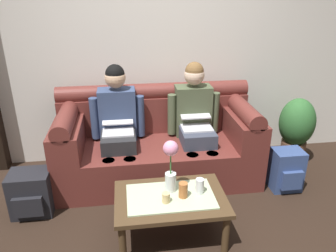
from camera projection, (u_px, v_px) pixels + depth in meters
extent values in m
plane|color=black|center=(174.00, 250.00, 2.61)|extent=(14.00, 14.00, 0.00)
cube|color=silver|center=(151.00, 34.00, 3.59)|extent=(6.00, 0.12, 2.90)
cube|color=maroon|center=(158.00, 160.00, 3.53)|extent=(2.07, 0.88, 0.42)
cube|color=maroon|center=(154.00, 113.00, 3.67)|extent=(2.07, 0.22, 0.40)
cylinder|color=maroon|center=(154.00, 91.00, 3.57)|extent=(2.07, 0.18, 0.18)
cube|color=maroon|center=(69.00, 135.00, 3.28)|extent=(0.28, 0.88, 0.28)
cylinder|color=maroon|center=(66.00, 118.00, 3.21)|extent=(0.18, 0.88, 0.18)
cube|color=maroon|center=(241.00, 125.00, 3.51)|extent=(0.28, 0.88, 0.28)
cylinder|color=maroon|center=(242.00, 109.00, 3.43)|extent=(0.18, 0.88, 0.18)
cube|color=#232326|center=(119.00, 141.00, 3.31)|extent=(0.34, 0.40, 0.15)
cylinder|color=#232326|center=(110.00, 179.00, 3.18)|extent=(0.12, 0.12, 0.42)
cylinder|color=#232326|center=(131.00, 178.00, 3.20)|extent=(0.12, 0.12, 0.42)
cube|color=navy|center=(118.00, 114.00, 3.45)|extent=(0.38, 0.22, 0.54)
cylinder|color=navy|center=(95.00, 118.00, 3.40)|extent=(0.09, 0.09, 0.44)
cylinder|color=navy|center=(140.00, 116.00, 3.46)|extent=(0.09, 0.09, 0.44)
sphere|color=tan|center=(115.00, 78.00, 3.28)|extent=(0.21, 0.21, 0.21)
sphere|color=black|center=(115.00, 74.00, 3.26)|extent=(0.19, 0.19, 0.19)
cube|color=silver|center=(118.00, 132.00, 3.30)|extent=(0.31, 0.22, 0.02)
cube|color=silver|center=(118.00, 117.00, 3.40)|extent=(0.31, 0.20, 0.10)
cube|color=black|center=(118.00, 118.00, 3.39)|extent=(0.27, 0.17, 0.08)
cube|color=#383D4C|center=(197.00, 136.00, 3.41)|extent=(0.34, 0.40, 0.15)
cylinder|color=#383D4C|center=(192.00, 173.00, 3.28)|extent=(0.12, 0.12, 0.42)
cylinder|color=#383D4C|center=(211.00, 172.00, 3.30)|extent=(0.12, 0.12, 0.42)
cube|color=#475138|center=(193.00, 110.00, 3.56)|extent=(0.38, 0.22, 0.54)
cylinder|color=#475138|center=(172.00, 114.00, 3.50)|extent=(0.09, 0.09, 0.44)
cylinder|color=#475138|center=(215.00, 112.00, 3.56)|extent=(0.09, 0.09, 0.44)
sphere|color=beige|center=(194.00, 75.00, 3.38)|extent=(0.21, 0.21, 0.21)
sphere|color=brown|center=(194.00, 71.00, 3.37)|extent=(0.19, 0.19, 0.19)
cube|color=silver|center=(197.00, 128.00, 3.40)|extent=(0.31, 0.22, 0.02)
cube|color=silver|center=(195.00, 113.00, 3.47)|extent=(0.31, 0.21, 0.06)
cube|color=black|center=(195.00, 114.00, 3.47)|extent=(0.27, 0.18, 0.04)
cube|color=#47331E|center=(171.00, 199.00, 2.63)|extent=(0.89, 0.60, 0.04)
cube|color=#B2C69E|center=(171.00, 196.00, 2.62)|extent=(0.69, 0.42, 0.01)
cylinder|color=#47331E|center=(123.00, 244.00, 2.43)|extent=(0.06, 0.06, 0.34)
cylinder|color=#47331E|center=(226.00, 234.00, 2.53)|extent=(0.06, 0.06, 0.34)
cylinder|color=#47331E|center=(122.00, 204.00, 2.88)|extent=(0.06, 0.06, 0.34)
cylinder|color=#47331E|center=(209.00, 196.00, 2.98)|extent=(0.06, 0.06, 0.34)
cylinder|color=silver|center=(171.00, 182.00, 2.66)|extent=(0.09, 0.09, 0.16)
cylinder|color=#3D7538|center=(171.00, 163.00, 2.59)|extent=(0.01, 0.01, 0.18)
sphere|color=pink|center=(171.00, 148.00, 2.54)|extent=(0.12, 0.12, 0.12)
cylinder|color=silver|center=(200.00, 186.00, 2.64)|extent=(0.07, 0.07, 0.12)
cylinder|color=#B26633|center=(183.00, 190.00, 2.58)|extent=(0.07, 0.07, 0.13)
cylinder|color=#DBB77A|center=(166.00, 198.00, 2.53)|extent=(0.06, 0.06, 0.08)
cube|color=black|center=(32.00, 193.00, 2.98)|extent=(0.36, 0.28, 0.41)
cube|color=black|center=(28.00, 207.00, 2.85)|extent=(0.25, 0.05, 0.18)
cube|color=#33477A|center=(286.00, 170.00, 3.33)|extent=(0.30, 0.23, 0.43)
cube|color=#33477A|center=(292.00, 180.00, 3.23)|extent=(0.21, 0.05, 0.19)
cylinder|color=brown|center=(292.00, 151.00, 3.89)|extent=(0.28, 0.28, 0.26)
ellipsoid|color=#2D602D|center=(297.00, 122.00, 3.74)|extent=(0.40, 0.40, 0.56)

